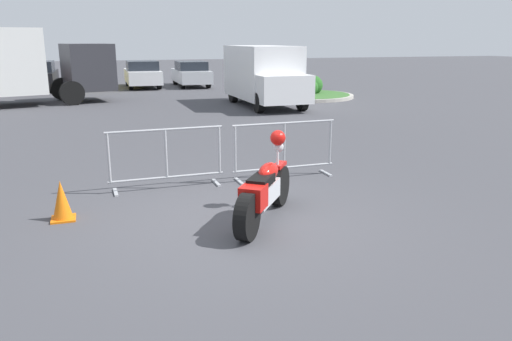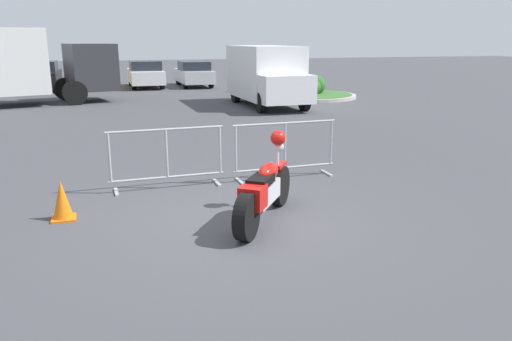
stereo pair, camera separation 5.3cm
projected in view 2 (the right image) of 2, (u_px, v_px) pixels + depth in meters
The scene contains 13 objects.
ground_plane at pixel (237, 220), 7.28m from camera, with size 120.00×120.00×0.00m, color #424247.
motorcycle at pixel (264, 190), 7.13m from camera, with size 1.42×1.83×1.22m.
crowd_barrier_near at pixel (167, 158), 8.69m from camera, with size 2.02×0.48×1.07m.
crowd_barrier_far at pixel (285, 150), 9.34m from camera, with size 2.02×0.48×1.07m.
box_truck at pixel (0, 64), 19.20m from camera, with size 8.01×3.96×2.98m.
delivery_van at pixel (266, 74), 19.52m from camera, with size 2.04×5.02×2.31m.
parked_car_black at pixel (40, 76), 25.48m from camera, with size 1.83×4.41×1.49m.
parked_car_yellow at pixel (95, 75), 26.91m from camera, with size 1.67×4.01×1.36m.
parked_car_white at pixel (145, 74), 27.24m from camera, with size 1.77×4.25×1.44m.
parked_car_silver at pixel (194, 74), 27.86m from camera, with size 1.70×4.09×1.38m.
pedestrian at pixel (293, 72), 25.69m from camera, with size 0.47×0.47×1.69m.
planter_island at pixel (305, 91), 22.86m from camera, with size 4.33×4.33×1.12m.
traffic_cone at pixel (62, 200), 7.23m from camera, with size 0.34×0.34×0.59m.
Camera 2 is at (-1.83, -6.62, 2.55)m, focal length 35.00 mm.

